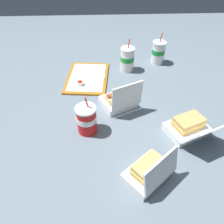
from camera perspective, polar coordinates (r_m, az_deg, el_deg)
ground_plane at (r=1.18m, az=1.81°, el=-0.41°), size 3.20×3.20×0.00m
food_tray at (r=1.46m, az=-6.45°, el=8.91°), size 0.39×0.30×0.01m
ketchup_cup at (r=1.37m, az=-8.33°, el=7.47°), size 0.04×0.04×0.02m
napkin_stack at (r=1.43m, az=-4.17°, el=8.68°), size 0.12×0.12×0.00m
plastic_fork at (r=1.44m, az=-9.17°, el=8.64°), size 0.11×0.03×0.00m
clamshell_hotdog_front at (r=1.20m, az=2.08°, el=3.21°), size 0.22×0.23×0.19m
clamshell_sandwich_left at (r=0.91m, az=9.66°, el=-15.07°), size 0.22×0.23×0.16m
clamshell_sandwich_right at (r=1.11m, az=19.51°, el=-3.80°), size 0.28×0.26×0.17m
soda_cup_right at (r=1.51m, az=4.02°, el=13.64°), size 0.09×0.09×0.22m
soda_cup_front at (r=1.63m, az=11.98°, el=15.03°), size 0.09×0.09×0.22m
soda_cup_corner at (r=1.05m, az=-6.66°, el=-1.89°), size 0.10×0.10×0.21m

